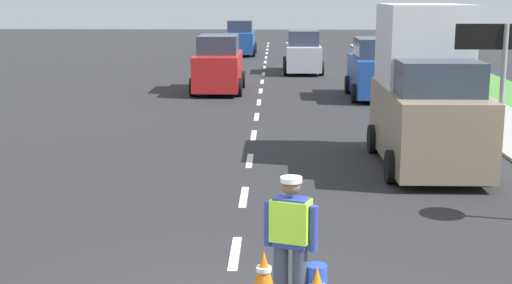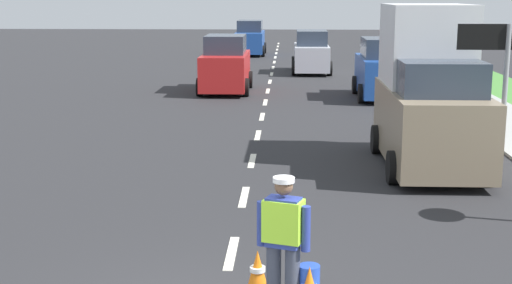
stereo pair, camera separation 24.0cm
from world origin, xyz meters
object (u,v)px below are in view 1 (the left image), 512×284
object	(u,v)px
road_worker	(293,237)
car_oncoming_second	(218,66)
delivery_truck	(426,94)
lane_direction_sign	(492,65)
car_oncoming_third	(240,39)
car_parked_far	(376,70)
traffic_cone_near	(264,273)
car_outgoing_far	(303,53)

from	to	relation	value
road_worker	car_oncoming_second	distance (m)	19.81
road_worker	delivery_truck	xyz separation A→B (m)	(3.11, 7.67, 0.68)
lane_direction_sign	car_oncoming_third	bearing A→B (deg)	101.89
delivery_truck	car_parked_far	size ratio (longest dim) A/B	1.17
car_oncoming_third	car_oncoming_second	size ratio (longest dim) A/B	1.07
traffic_cone_near	delivery_truck	xyz separation A→B (m)	(3.46, 7.21, 1.32)
traffic_cone_near	car_parked_far	size ratio (longest dim) A/B	0.15
road_worker	lane_direction_sign	xyz separation A→B (m)	(4.03, 6.09, 1.48)
traffic_cone_near	car_oncoming_second	distance (m)	19.32
road_worker	car_outgoing_far	size ratio (longest dim) A/B	0.41
traffic_cone_near	car_outgoing_far	world-z (taller)	car_outgoing_far
traffic_cone_near	car_outgoing_far	bearing A→B (deg)	86.85
car_parked_far	car_outgoing_far	xyz separation A→B (m)	(-2.36, 8.50, -0.08)
lane_direction_sign	car_outgoing_far	world-z (taller)	lane_direction_sign
road_worker	car_parked_far	distance (m)	18.45
car_oncoming_second	delivery_truck	bearing A→B (deg)	-65.17
lane_direction_sign	traffic_cone_near	distance (m)	7.44
car_oncoming_second	car_parked_far	bearing A→B (deg)	-14.66
road_worker	car_outgoing_far	bearing A→B (deg)	87.67
car_outgoing_far	car_oncoming_second	distance (m)	7.80
car_oncoming_third	car_oncoming_second	bearing A→B (deg)	-90.05
car_parked_far	car_oncoming_second	size ratio (longest dim) A/B	0.98
car_oncoming_third	car_outgoing_far	world-z (taller)	car_oncoming_third
delivery_truck	car_outgoing_far	xyz separation A→B (m)	(-2.02, 18.95, -0.67)
car_outgoing_far	car_oncoming_second	world-z (taller)	car_oncoming_second
road_worker	car_parked_far	xyz separation A→B (m)	(3.44, 18.13, 0.09)
delivery_truck	car_parked_far	world-z (taller)	delivery_truck
lane_direction_sign	car_outgoing_far	xyz separation A→B (m)	(-2.94, 20.54, -1.47)
road_worker	delivery_truck	bearing A→B (deg)	67.94
car_parked_far	car_oncoming_second	bearing A→B (deg)	165.34
car_oncoming_third	car_outgoing_far	distance (m)	10.70
delivery_truck	car_parked_far	bearing A→B (deg)	88.19
road_worker	delivery_truck	distance (m)	8.31
car_outgoing_far	delivery_truck	bearing A→B (deg)	-83.90
road_worker	car_oncoming_second	size ratio (longest dim) A/B	0.42
car_outgoing_far	car_parked_far	bearing A→B (deg)	-74.52
car_outgoing_far	car_oncoming_second	xyz separation A→B (m)	(-3.52, -6.96, 0.07)
delivery_truck	car_oncoming_third	xyz separation A→B (m)	(-5.53, 29.06, -0.62)
lane_direction_sign	car_parked_far	world-z (taller)	lane_direction_sign
road_worker	traffic_cone_near	bearing A→B (deg)	127.16
road_worker	delivery_truck	world-z (taller)	delivery_truck
road_worker	car_parked_far	bearing A→B (deg)	79.25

